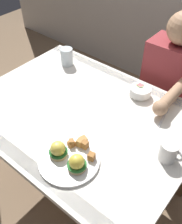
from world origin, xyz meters
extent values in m
plane|color=#7F664C|center=(0.00, 0.00, 0.00)|extent=(6.00, 6.00, 0.00)
cube|color=white|center=(0.00, 0.00, 0.73)|extent=(1.20, 0.90, 0.03)
cube|color=#4C6BB7|center=(0.00, -0.40, 0.74)|extent=(1.20, 0.06, 0.00)
cube|color=#4C6BB7|center=(0.00, 0.40, 0.74)|extent=(1.20, 0.06, 0.00)
cube|color=brown|center=(-0.55, 0.40, 0.36)|extent=(0.06, 0.06, 0.71)
cylinder|color=white|center=(0.17, -0.27, 0.75)|extent=(0.27, 0.27, 0.01)
cylinder|color=tan|center=(0.12, -0.28, 0.76)|extent=(0.08, 0.08, 0.02)
cylinder|color=#236028|center=(0.12, -0.28, 0.78)|extent=(0.08, 0.08, 0.01)
sphere|color=#F7DB56|center=(0.12, -0.28, 0.80)|extent=(0.07, 0.07, 0.07)
cylinder|color=tan|center=(0.23, -0.28, 0.76)|extent=(0.08, 0.08, 0.02)
cylinder|color=#286B2D|center=(0.23, -0.28, 0.78)|extent=(0.08, 0.08, 0.01)
sphere|color=yellow|center=(0.23, -0.28, 0.80)|extent=(0.07, 0.07, 0.07)
cube|color=tan|center=(0.16, -0.19, 0.77)|extent=(0.03, 0.03, 0.04)
cube|color=#AD7038|center=(0.13, -0.21, 0.77)|extent=(0.03, 0.03, 0.03)
cube|color=#AD7038|center=(0.18, -0.18, 0.77)|extent=(0.03, 0.03, 0.04)
cube|color=#AD7038|center=(0.25, -0.21, 0.77)|extent=(0.03, 0.03, 0.03)
cube|color=tan|center=(0.16, -0.16, 0.77)|extent=(0.04, 0.04, 0.03)
cube|color=#B77A42|center=(0.13, -0.21, 0.77)|extent=(0.03, 0.03, 0.04)
cube|color=#B77A42|center=(0.17, -0.18, 0.77)|extent=(0.03, 0.03, 0.03)
cylinder|color=white|center=(0.17, 0.32, 0.74)|extent=(0.10, 0.10, 0.01)
cylinder|color=white|center=(0.17, 0.32, 0.77)|extent=(0.12, 0.12, 0.04)
cube|color=#B7E093|center=(0.17, 0.32, 0.77)|extent=(0.03, 0.03, 0.03)
cube|color=#B7E093|center=(0.15, 0.33, 0.78)|extent=(0.04, 0.04, 0.03)
cube|color=#B7E093|center=(0.16, 0.33, 0.79)|extent=(0.03, 0.03, 0.02)
cube|color=#F4A85B|center=(0.14, 0.33, 0.78)|extent=(0.04, 0.04, 0.03)
cube|color=#F4A85B|center=(0.16, 0.32, 0.77)|extent=(0.03, 0.03, 0.03)
cube|color=#EA6B70|center=(0.16, 0.33, 0.78)|extent=(0.03, 0.03, 0.02)
cube|color=#EA6B70|center=(0.15, 0.33, 0.79)|extent=(0.03, 0.03, 0.03)
cube|color=#EA6B70|center=(0.18, 0.30, 0.77)|extent=(0.03, 0.03, 0.03)
cylinder|color=white|center=(0.49, 0.01, 0.79)|extent=(0.08, 0.08, 0.09)
cylinder|color=black|center=(0.49, 0.01, 0.83)|extent=(0.07, 0.07, 0.01)
torus|color=white|center=(0.54, 0.01, 0.79)|extent=(0.06, 0.01, 0.06)
cube|color=silver|center=(0.36, 0.22, 0.74)|extent=(0.04, 0.12, 0.00)
cube|color=silver|center=(0.35, 0.30, 0.74)|extent=(0.03, 0.04, 0.00)
cylinder|color=silver|center=(-0.38, 0.29, 0.80)|extent=(0.08, 0.08, 0.11)
cylinder|color=silver|center=(-0.38, 0.29, 0.78)|extent=(0.07, 0.07, 0.08)
cylinder|color=#33333D|center=(0.12, 0.53, 0.23)|extent=(0.11, 0.11, 0.45)
cylinder|color=#33333D|center=(0.30, 0.53, 0.23)|extent=(0.11, 0.11, 0.45)
cube|color=#993338|center=(0.21, 0.63, 0.70)|extent=(0.34, 0.20, 0.50)
cylinder|color=tan|center=(0.33, 0.38, 0.80)|extent=(0.06, 0.30, 0.06)
sphere|color=tan|center=(0.33, 0.23, 0.80)|extent=(0.08, 0.08, 0.08)
camera|label=1|loc=(0.68, -0.75, 1.68)|focal=41.63mm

